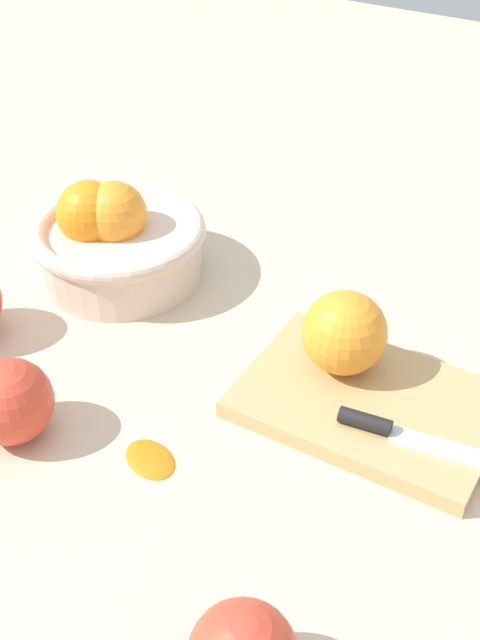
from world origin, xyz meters
The scene contains 7 objects.
ground_plane centered at (0.00, 0.00, 0.00)m, with size 2.40×2.40×0.00m, color beige.
bowl centered at (-0.18, 0.14, 0.04)m, with size 0.19×0.19×0.11m.
cutting_board centered at (0.15, 0.08, 0.01)m, with size 0.22×0.15×0.02m, color tan.
orange_on_board centered at (0.11, 0.11, 0.05)m, with size 0.08×0.08×0.08m, color orange.
knife centered at (0.19, 0.05, 0.02)m, with size 0.16×0.03×0.01m.
apple_front_left_2 centered at (-0.10, -0.10, 0.04)m, with size 0.07×0.07×0.07m, color #D6422D.
citrus_peel centered at (0.01, -0.07, 0.00)m, with size 0.05×0.04×0.01m, color orange.
Camera 1 is at (0.32, -0.44, 0.51)m, focal length 46.31 mm.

